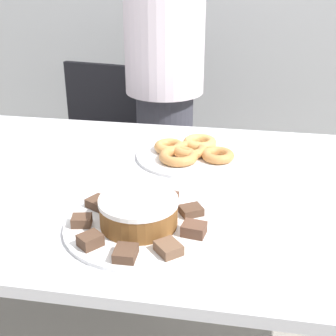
# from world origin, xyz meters

# --- Properties ---
(table) EXTENTS (1.91, 1.01, 0.76)m
(table) POSITION_xyz_m (0.00, 0.00, 0.69)
(table) COLOR silver
(table) RESTS_ON ground_plane
(person_standing) EXTENTS (0.34, 0.34, 1.63)m
(person_standing) POSITION_xyz_m (-0.16, 0.80, 0.86)
(person_standing) COLOR #383842
(person_standing) RESTS_ON ground_plane
(office_chair_left) EXTENTS (0.50, 0.50, 0.88)m
(office_chair_left) POSITION_xyz_m (-0.54, 0.86, 0.41)
(office_chair_left) COLOR black
(office_chair_left) RESTS_ON ground_plane
(plate_cake) EXTENTS (0.36, 0.36, 0.01)m
(plate_cake) POSITION_xyz_m (-0.04, -0.25, 0.77)
(plate_cake) COLOR white
(plate_cake) RESTS_ON table
(plate_donuts) EXTENTS (0.35, 0.35, 0.01)m
(plate_donuts) POSITION_xyz_m (0.03, 0.21, 0.77)
(plate_donuts) COLOR white
(plate_donuts) RESTS_ON table
(frosted_cake) EXTENTS (0.19, 0.19, 0.07)m
(frosted_cake) POSITION_xyz_m (-0.04, -0.25, 0.81)
(frosted_cake) COLOR brown
(frosted_cake) RESTS_ON plate_cake
(lamington_0) EXTENTS (0.05, 0.06, 0.02)m
(lamington_0) POSITION_xyz_m (-0.03, -0.38, 0.78)
(lamington_0) COLOR #513828
(lamington_0) RESTS_ON plate_cake
(lamington_1) EXTENTS (0.07, 0.07, 0.02)m
(lamington_1) POSITION_xyz_m (0.06, -0.35, 0.78)
(lamington_1) COLOR brown
(lamington_1) RESTS_ON plate_cake
(lamington_2) EXTENTS (0.06, 0.05, 0.03)m
(lamington_2) POSITION_xyz_m (0.10, -0.27, 0.78)
(lamington_2) COLOR brown
(lamington_2) RESTS_ON plate_cake
(lamington_3) EXTENTS (0.07, 0.07, 0.02)m
(lamington_3) POSITION_xyz_m (0.08, -0.17, 0.78)
(lamington_3) COLOR #513828
(lamington_3) RESTS_ON plate_cake
(lamington_4) EXTENTS (0.06, 0.07, 0.02)m
(lamington_4) POSITION_xyz_m (0.01, -0.12, 0.78)
(lamington_4) COLOR brown
(lamington_4) RESTS_ON plate_cake
(lamington_5) EXTENTS (0.07, 0.07, 0.02)m
(lamington_5) POSITION_xyz_m (-0.08, -0.12, 0.78)
(lamington_5) COLOR brown
(lamington_5) RESTS_ON plate_cake
(lamington_6) EXTENTS (0.07, 0.07, 0.02)m
(lamington_6) POSITION_xyz_m (-0.16, -0.18, 0.78)
(lamington_6) COLOR #513828
(lamington_6) RESTS_ON plate_cake
(lamington_7) EXTENTS (0.05, 0.05, 0.02)m
(lamington_7) POSITION_xyz_m (-0.17, -0.27, 0.78)
(lamington_7) COLOR #513828
(lamington_7) RESTS_ON plate_cake
(lamington_8) EXTENTS (0.06, 0.06, 0.03)m
(lamington_8) POSITION_xyz_m (-0.12, -0.35, 0.78)
(lamington_8) COLOR #513828
(lamington_8) RESTS_ON plate_cake
(donut_0) EXTENTS (0.11, 0.11, 0.03)m
(donut_0) POSITION_xyz_m (0.03, 0.21, 0.79)
(donut_0) COLOR #C68447
(donut_0) RESTS_ON plate_donuts
(donut_1) EXTENTS (0.10, 0.10, 0.03)m
(donut_1) POSITION_xyz_m (-0.04, 0.22, 0.79)
(donut_1) COLOR #D18E4C
(donut_1) RESTS_ON plate_donuts
(donut_2) EXTENTS (0.12, 0.12, 0.03)m
(donut_2) POSITION_xyz_m (-0.00, 0.15, 0.79)
(donut_2) COLOR #C68447
(donut_2) RESTS_ON plate_donuts
(donut_3) EXTENTS (0.10, 0.10, 0.03)m
(donut_3) POSITION_xyz_m (0.12, 0.18, 0.79)
(donut_3) COLOR #C68447
(donut_3) RESTS_ON plate_donuts
(donut_4) EXTENTS (0.11, 0.11, 0.03)m
(donut_4) POSITION_xyz_m (0.05, 0.28, 0.79)
(donut_4) COLOR tan
(donut_4) RESTS_ON plate_donuts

